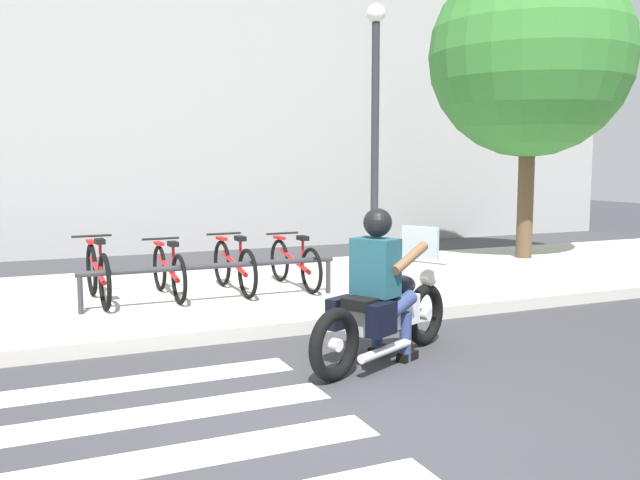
# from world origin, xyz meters

# --- Properties ---
(ground_plane) EXTENTS (48.00, 48.00, 0.00)m
(ground_plane) POSITION_xyz_m (0.00, 0.00, 0.00)
(ground_plane) COLOR #38383D
(sidewalk) EXTENTS (24.00, 4.40, 0.15)m
(sidewalk) POSITION_xyz_m (0.00, 4.71, 0.07)
(sidewalk) COLOR #B7B2A8
(sidewalk) RESTS_ON ground
(crosswalk_stripe_2) EXTENTS (2.80, 0.40, 0.01)m
(crosswalk_stripe_2) POSITION_xyz_m (-1.41, 0.00, 0.00)
(crosswalk_stripe_2) COLOR white
(crosswalk_stripe_2) RESTS_ON ground
(crosswalk_stripe_3) EXTENTS (2.80, 0.40, 0.01)m
(crosswalk_stripe_3) POSITION_xyz_m (-1.41, 0.80, 0.00)
(crosswalk_stripe_3) COLOR white
(crosswalk_stripe_3) RESTS_ON ground
(crosswalk_stripe_4) EXTENTS (2.80, 0.40, 0.01)m
(crosswalk_stripe_4) POSITION_xyz_m (-1.41, 1.60, 0.00)
(crosswalk_stripe_4) COLOR white
(crosswalk_stripe_4) RESTS_ON ground
(motorcycle) EXTENTS (1.94, 1.08, 1.22)m
(motorcycle) POSITION_xyz_m (0.87, 1.32, 0.46)
(motorcycle) COLOR black
(motorcycle) RESTS_ON ground
(rider) EXTENTS (0.76, 0.71, 1.43)m
(rider) POSITION_xyz_m (0.80, 1.28, 0.82)
(rider) COLOR #1E4C59
(rider) RESTS_ON ground
(bicycle_0) EXTENTS (0.48, 1.67, 0.80)m
(bicycle_0) POSITION_xyz_m (-1.35, 4.41, 0.51)
(bicycle_0) COLOR black
(bicycle_0) RESTS_ON sidewalk
(bicycle_1) EXTENTS (0.48, 1.59, 0.73)m
(bicycle_1) POSITION_xyz_m (-0.50, 4.41, 0.49)
(bicycle_1) COLOR black
(bicycle_1) RESTS_ON sidewalk
(bicycle_2) EXTENTS (0.48, 1.63, 0.76)m
(bicycle_2) POSITION_xyz_m (0.35, 4.41, 0.50)
(bicycle_2) COLOR black
(bicycle_2) RESTS_ON sidewalk
(bicycle_3) EXTENTS (0.48, 1.64, 0.73)m
(bicycle_3) POSITION_xyz_m (1.20, 4.41, 0.49)
(bicycle_3) COLOR black
(bicycle_3) RESTS_ON sidewalk
(bike_rack) EXTENTS (3.16, 0.07, 0.49)m
(bike_rack) POSITION_xyz_m (-0.07, 3.86, 0.56)
(bike_rack) COLOR #333338
(bike_rack) RESTS_ON sidewalk
(street_lamp) EXTENTS (0.28, 0.28, 4.19)m
(street_lamp) POSITION_xyz_m (2.81, 5.11, 2.55)
(street_lamp) COLOR #2D2D33
(street_lamp) RESTS_ON ground
(tree_near_rack) EXTENTS (3.52, 3.52, 5.45)m
(tree_near_rack) POSITION_xyz_m (6.07, 5.51, 3.68)
(tree_near_rack) COLOR brown
(tree_near_rack) RESTS_ON ground
(building_backdrop) EXTENTS (24.00, 1.20, 9.48)m
(building_backdrop) POSITION_xyz_m (0.00, 10.41, 4.74)
(building_backdrop) COLOR #A1A1A1
(building_backdrop) RESTS_ON ground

